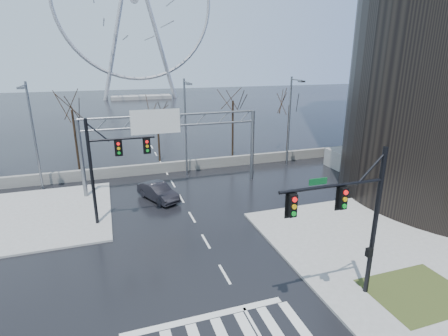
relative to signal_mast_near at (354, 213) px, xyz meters
name	(u,v)px	position (x,y,z in m)	size (l,w,h in m)	color
ground	(225,274)	(-5.14, 4.04, -4.87)	(260.00, 260.00, 0.00)	black
sidewalk_right_ext	(348,231)	(4.86, 6.04, -4.80)	(12.00, 10.00, 0.15)	gray
sidewalk_far	(45,215)	(-16.14, 16.04, -4.80)	(10.00, 12.00, 0.15)	gray
grass_strip	(418,293)	(3.86, -0.96, -4.72)	(5.00, 4.00, 0.02)	#2E3917
barrier_wall	(166,167)	(-5.14, 24.04, -4.32)	(52.00, 0.50, 1.10)	slate
signal_mast_near	(354,213)	(0.00, 0.00, 0.00)	(5.52, 0.41, 8.00)	black
signal_mast_far	(107,162)	(-11.01, 13.00, -0.04)	(4.72, 0.41, 8.00)	black
sign_gantry	(169,135)	(-5.52, 19.00, 0.31)	(16.36, 0.40, 7.60)	slate
streetlight_left	(32,129)	(-17.14, 22.20, 1.01)	(0.50, 2.55, 10.00)	slate
streetlight_mid	(186,120)	(-3.14, 22.20, 1.01)	(0.50, 2.55, 10.00)	slate
streetlight_right	(291,115)	(8.86, 22.20, 1.01)	(0.50, 2.55, 10.00)	slate
tree_left	(73,117)	(-14.14, 27.54, 1.10)	(3.75, 3.75, 7.50)	black
tree_center	(157,119)	(-5.14, 28.54, 0.30)	(3.25, 3.25, 6.50)	black
tree_right	(233,107)	(3.86, 27.54, 1.34)	(3.90, 3.90, 7.80)	black
tree_far_right	(289,110)	(11.86, 28.04, 0.54)	(3.40, 3.40, 6.80)	black
ferris_wheel	(135,6)	(-0.14, 99.04, 21.26)	(45.00, 6.00, 50.91)	gray
car	(158,192)	(-7.10, 16.44, -4.12)	(1.60, 4.58, 1.51)	black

